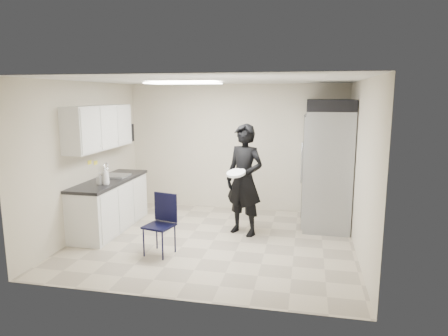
% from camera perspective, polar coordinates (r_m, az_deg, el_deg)
% --- Properties ---
extents(floor, '(4.50, 4.50, 0.00)m').
position_cam_1_polar(floor, '(6.73, -1.46, -10.29)').
color(floor, tan).
rests_on(floor, ground).
extents(ceiling, '(4.50, 4.50, 0.00)m').
position_cam_1_polar(ceiling, '(6.30, -1.57, 12.43)').
color(ceiling, silver).
rests_on(ceiling, back_wall).
extents(back_wall, '(4.50, 0.00, 4.50)m').
position_cam_1_polar(back_wall, '(8.32, 1.66, 2.95)').
color(back_wall, beige).
rests_on(back_wall, floor).
extents(left_wall, '(0.00, 4.00, 4.00)m').
position_cam_1_polar(left_wall, '(7.24, -19.12, 1.27)').
color(left_wall, beige).
rests_on(left_wall, floor).
extents(right_wall, '(0.00, 4.00, 4.00)m').
position_cam_1_polar(right_wall, '(6.27, 18.93, -0.05)').
color(right_wall, beige).
rests_on(right_wall, floor).
extents(ceiling_panel, '(1.20, 0.60, 0.02)m').
position_cam_1_polar(ceiling_panel, '(6.84, -5.78, 11.97)').
color(ceiling_panel, white).
rests_on(ceiling_panel, ceiling).
extents(lower_counter, '(0.60, 1.90, 0.86)m').
position_cam_1_polar(lower_counter, '(7.44, -15.95, -5.18)').
color(lower_counter, silver).
rests_on(lower_counter, floor).
extents(countertop, '(0.64, 1.95, 0.05)m').
position_cam_1_polar(countertop, '(7.34, -16.12, -1.75)').
color(countertop, black).
rests_on(countertop, lower_counter).
extents(sink, '(0.42, 0.40, 0.14)m').
position_cam_1_polar(sink, '(7.55, -15.10, -1.48)').
color(sink, gray).
rests_on(sink, countertop).
extents(faucet, '(0.02, 0.02, 0.24)m').
position_cam_1_polar(faucet, '(7.61, -16.50, -0.30)').
color(faucet, silver).
rests_on(faucet, countertop).
extents(upper_cabinets, '(0.35, 1.80, 0.75)m').
position_cam_1_polar(upper_cabinets, '(7.26, -17.37, 5.57)').
color(upper_cabinets, silver).
rests_on(upper_cabinets, left_wall).
extents(towel_dispenser, '(0.22, 0.30, 0.35)m').
position_cam_1_polar(towel_dispenser, '(8.33, -13.85, 4.88)').
color(towel_dispenser, black).
rests_on(towel_dispenser, left_wall).
extents(notice_sticker_left, '(0.00, 0.12, 0.07)m').
position_cam_1_polar(notice_sticker_left, '(7.33, -18.65, 0.77)').
color(notice_sticker_left, yellow).
rests_on(notice_sticker_left, left_wall).
extents(notice_sticker_right, '(0.00, 0.12, 0.07)m').
position_cam_1_polar(notice_sticker_right, '(7.51, -17.86, 0.72)').
color(notice_sticker_right, yellow).
rests_on(notice_sticker_right, left_wall).
extents(commercial_fridge, '(0.80, 1.35, 2.10)m').
position_cam_1_polar(commercial_fridge, '(7.53, 14.49, -0.09)').
color(commercial_fridge, gray).
rests_on(commercial_fridge, floor).
extents(fridge_compressor, '(0.80, 1.35, 0.20)m').
position_cam_1_polar(fridge_compressor, '(7.41, 14.90, 8.69)').
color(fridge_compressor, black).
rests_on(fridge_compressor, commercial_fridge).
extents(folding_chair, '(0.48, 0.48, 0.89)m').
position_cam_1_polar(folding_chair, '(6.11, -9.26, -8.19)').
color(folding_chair, black).
rests_on(folding_chair, floor).
extents(man_tuxedo, '(0.83, 0.71, 1.90)m').
position_cam_1_polar(man_tuxedo, '(6.79, 2.92, -1.72)').
color(man_tuxedo, black).
rests_on(man_tuxedo, floor).
extents(bucket_lid, '(0.42, 0.42, 0.04)m').
position_cam_1_polar(bucket_lid, '(6.56, 1.74, -0.74)').
color(bucket_lid, white).
rests_on(bucket_lid, man_tuxedo).
extents(soap_bottle_a, '(0.13, 0.13, 0.30)m').
position_cam_1_polar(soap_bottle_a, '(6.88, -16.55, -1.05)').
color(soap_bottle_a, white).
rests_on(soap_bottle_a, countertop).
extents(soap_bottle_b, '(0.11, 0.12, 0.20)m').
position_cam_1_polar(soap_bottle_b, '(6.94, -17.30, -1.44)').
color(soap_bottle_b, silver).
rests_on(soap_bottle_b, countertop).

